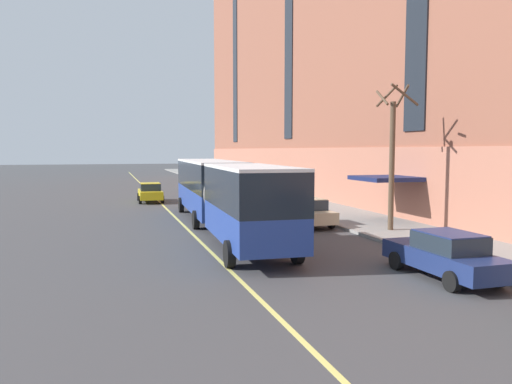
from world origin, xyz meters
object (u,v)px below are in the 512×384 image
Objects in this scene: parked_car_champagne_2 at (306,212)px; parked_car_green_4 at (212,182)px; parked_car_black_3 at (224,186)px; parked_car_navy_6 at (445,255)px; street_tree_mid_block at (392,155)px; city_bus at (222,191)px; taxi_cab at (150,192)px; parked_car_black_1 at (256,196)px.

parked_car_champagne_2 is 26.68m from parked_car_green_4.
parked_car_black_3 is 0.91× the size of parked_car_navy_6.
parked_car_navy_6 is at bearing -110.87° from street_tree_mid_block.
parked_car_champagne_2 is at bearing -90.28° from parked_car_green_4.
street_tree_mid_block is at bearing -84.14° from parked_car_green_4.
city_bus is at bearing -103.29° from parked_car_black_3.
city_bus is 27.37m from parked_car_green_4.
parked_car_champagne_2 is 5.71m from street_tree_mid_block.
taxi_cab is at bearing 115.30° from parked_car_champagne_2.
city_bus is at bearing -115.75° from parked_car_black_1.
parked_car_black_1 is at bearing 89.59° from parked_car_navy_6.
parked_car_black_3 is 0.58× the size of street_tree_mid_block.
parked_car_black_3 is 8.73m from taxi_cab.
parked_car_black_1 and taxi_cab have the same top height.
city_bus is 21.08m from parked_car_black_3.
street_tree_mid_block reaches higher than city_bus.
parked_car_green_4 is at bearing 79.45° from city_bus.
parked_car_black_1 is 1.12× the size of taxi_cab.
parked_car_green_4 is (0.17, 6.39, 0.00)m from parked_car_black_3.
parked_car_black_1 is 22.16m from parked_car_navy_6.
parked_car_champagne_2 is 1.09× the size of parked_car_black_3.
city_bus is 4.63× the size of parked_car_black_3.
taxi_cab is 21.85m from street_tree_mid_block.
parked_car_black_3 is 24.18m from street_tree_mid_block.
parked_car_black_3 is at bearing 33.82° from taxi_cab.
parked_car_black_1 is at bearing -35.26° from taxi_cab.
taxi_cab is (-7.29, 15.42, -0.00)m from parked_car_champagne_2.
parked_car_black_1 is 1.01× the size of parked_car_champagne_2.
taxi_cab is (-2.42, 15.62, -1.31)m from city_bus.
city_bus reaches higher than taxi_cab.
parked_car_champagne_2 is at bearing -90.73° from parked_car_black_1.
parked_car_black_1 is at bearing -89.06° from parked_car_black_3.
city_bus is 12.81m from parked_car_navy_6.
parked_car_champagne_2 is 1.11× the size of taxi_cab.
parked_car_green_4 is 1.08× the size of taxi_cab.
parked_car_green_4 is at bearing 89.77° from parked_car_navy_6.
parked_car_navy_6 and taxi_cab have the same top height.
parked_car_green_4 is 13.48m from taxi_cab.
street_tree_mid_block is at bearing -21.95° from city_bus.
parked_car_black_3 is at bearing -91.48° from parked_car_green_4.
taxi_cab is (-7.42, -11.25, -0.00)m from parked_car_green_4.
parked_car_champagne_2 and taxi_cab have the same top height.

